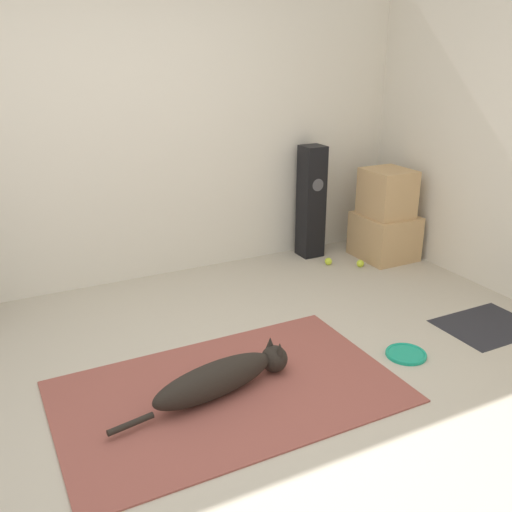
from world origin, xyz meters
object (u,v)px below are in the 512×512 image
object	(u,v)px
dog	(223,377)
cardboard_box_upper	(387,193)
tennis_ball_by_boxes	(360,263)
tennis_ball_near_speaker	(328,261)
frisbee	(406,354)
floor_speaker	(311,202)
cardboard_box_lower	(384,236)

from	to	relation	value
dog	cardboard_box_upper	bearing A→B (deg)	31.19
tennis_ball_by_boxes	tennis_ball_near_speaker	xyz separation A→B (m)	(-0.23, 0.18, 0.00)
frisbee	tennis_ball_near_speaker	size ratio (longest dim) A/B	3.97
tennis_ball_by_boxes	floor_speaker	bearing A→B (deg)	116.44
floor_speaker	frisbee	bearing A→B (deg)	-103.26
cardboard_box_lower	cardboard_box_upper	distance (m)	0.42
dog	cardboard_box_upper	size ratio (longest dim) A/B	2.70
cardboard_box_lower	floor_speaker	size ratio (longest dim) A/B	0.50
frisbee	floor_speaker	distance (m)	1.99
dog	floor_speaker	size ratio (longest dim) A/B	1.11
cardboard_box_lower	floor_speaker	xyz separation A→B (m)	(-0.59, 0.37, 0.31)
dog	tennis_ball_near_speaker	world-z (taller)	dog
frisbee	tennis_ball_by_boxes	xyz separation A→B (m)	(0.68, 1.40, 0.02)
dog	tennis_ball_near_speaker	bearing A→B (deg)	40.32
dog	tennis_ball_by_boxes	world-z (taller)	dog
cardboard_box_upper	tennis_ball_near_speaker	world-z (taller)	cardboard_box_upper
frisbee	floor_speaker	size ratio (longest dim) A/B	0.25
cardboard_box_lower	floor_speaker	bearing A→B (deg)	148.03
frisbee	tennis_ball_by_boxes	world-z (taller)	tennis_ball_by_boxes
dog	tennis_ball_by_boxes	xyz separation A→B (m)	(1.91, 1.25, -0.08)
frisbee	cardboard_box_lower	distance (m)	1.84
frisbee	floor_speaker	bearing A→B (deg)	76.74
cardboard_box_lower	tennis_ball_by_boxes	world-z (taller)	cardboard_box_lower
cardboard_box_lower	dog	bearing A→B (deg)	-148.80
dog	cardboard_box_lower	bearing A→B (deg)	31.20
frisbee	dog	bearing A→B (deg)	173.33
cardboard_box_upper	floor_speaker	bearing A→B (deg)	146.36
cardboard_box_upper	tennis_ball_near_speaker	distance (m)	0.81
floor_speaker	tennis_ball_near_speaker	world-z (taller)	floor_speaker
dog	frisbee	world-z (taller)	dog
frisbee	cardboard_box_upper	bearing A→B (deg)	56.04
dog	tennis_ball_near_speaker	size ratio (longest dim) A/B	17.36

